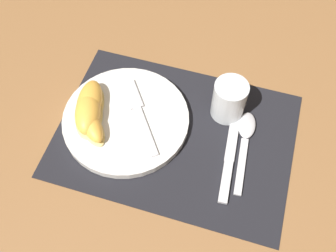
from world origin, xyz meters
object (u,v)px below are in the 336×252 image
fork (139,111)px  citrus_wedge_1 (88,113)px  knife (230,154)px  spoon (245,136)px  juice_glass (229,101)px  citrus_wedge_0 (89,105)px  plate (127,118)px  citrus_wedge_2 (89,122)px

fork → citrus_wedge_1: bearing=-153.7°
knife → spoon: spoon is taller
juice_glass → citrus_wedge_0: bearing=-162.0°
knife → citrus_wedge_1: citrus_wedge_1 is taller
fork → plate: bearing=-142.7°
juice_glass → citrus_wedge_0: juice_glass is taller
juice_glass → citrus_wedge_1: juice_glass is taller
citrus_wedge_0 → citrus_wedge_2: citrus_wedge_0 is taller
juice_glass → fork: bearing=-159.9°
knife → citrus_wedge_0: citrus_wedge_0 is taller
knife → citrus_wedge_0: bearing=178.0°
spoon → citrus_wedge_0: bearing=-173.1°
juice_glass → citrus_wedge_1: 0.28m
juice_glass → citrus_wedge_0: 0.28m
plate → citrus_wedge_2: size_ratio=2.36×
citrus_wedge_1 → plate: bearing=22.4°
citrus_wedge_0 → juice_glass: bearing=18.0°
citrus_wedge_0 → citrus_wedge_1: 0.02m
citrus_wedge_0 → knife: bearing=-2.0°
juice_glass → spoon: bearing=-44.6°
citrus_wedge_1 → citrus_wedge_2: 0.02m
plate → citrus_wedge_0: size_ratio=2.10×
fork → citrus_wedge_2: bearing=-143.6°
plate → citrus_wedge_1: citrus_wedge_1 is taller
knife → citrus_wedge_0: size_ratio=1.77×
juice_glass → citrus_wedge_1: bearing=-157.7°
juice_glass → knife: juice_glass is taller
citrus_wedge_0 → citrus_wedge_1: size_ratio=1.06×
citrus_wedge_1 → citrus_wedge_2: size_ratio=1.06×
plate → juice_glass: 0.20m
fork → citrus_wedge_1: citrus_wedge_1 is taller
knife → spoon: (0.02, 0.05, 0.00)m
citrus_wedge_1 → knife: bearing=1.9°
citrus_wedge_2 → juice_glass: bearing=25.9°
knife → fork: bearing=170.2°
juice_glass → fork: 0.18m
knife → plate: bearing=175.1°
spoon → citrus_wedge_2: bearing=-166.3°
fork → juice_glass: bearing=20.1°
plate → spoon: (0.24, 0.03, -0.00)m
citrus_wedge_0 → fork: bearing=14.2°
knife → fork: fork is taller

